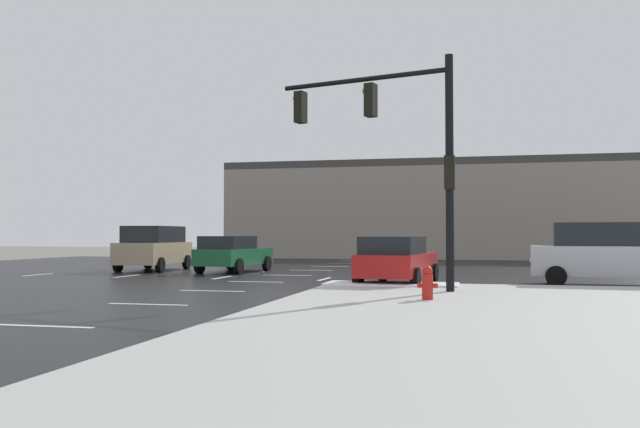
# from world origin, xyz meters

# --- Properties ---
(ground_plane) EXTENTS (120.00, 120.00, 0.00)m
(ground_plane) POSITION_xyz_m (0.00, 0.00, 0.00)
(ground_plane) COLOR slate
(road_asphalt) EXTENTS (44.00, 44.00, 0.02)m
(road_asphalt) POSITION_xyz_m (0.00, 0.00, 0.01)
(road_asphalt) COLOR black
(road_asphalt) RESTS_ON ground_plane
(snow_strip_curbside) EXTENTS (4.00, 1.60, 0.06)m
(snow_strip_curbside) POSITION_xyz_m (5.00, -4.00, 0.17)
(snow_strip_curbside) COLOR white
(snow_strip_curbside) RESTS_ON sidewalk_corner
(lane_markings) EXTENTS (36.15, 36.15, 0.01)m
(lane_markings) POSITION_xyz_m (1.20, -1.38, 0.02)
(lane_markings) COLOR silver
(lane_markings) RESTS_ON road_asphalt
(traffic_signal_mast) EXTENTS (5.14, 1.64, 6.40)m
(traffic_signal_mast) POSITION_xyz_m (5.50, -5.70, 4.38)
(traffic_signal_mast) COLOR black
(traffic_signal_mast) RESTS_ON sidewalk_corner
(fire_hydrant) EXTENTS (0.48, 0.26, 0.79)m
(fire_hydrant) POSITION_xyz_m (6.43, -8.58, 0.54)
(fire_hydrant) COLOR red
(fire_hydrant) RESTS_ON sidewalk_corner
(strip_building_background) EXTENTS (27.73, 8.00, 6.72)m
(strip_building_background) POSITION_xyz_m (3.87, 24.90, 3.36)
(strip_building_background) COLOR gray
(strip_building_background) RESTS_ON ground_plane
(suv_tan) EXTENTS (2.43, 4.94, 2.03)m
(suv_tan) POSITION_xyz_m (-7.02, 4.34, 1.09)
(suv_tan) COLOR tan
(suv_tan) RESTS_ON road_asphalt
(suv_silver) EXTENTS (4.95, 2.46, 2.03)m
(suv_silver) POSITION_xyz_m (11.65, -1.09, 1.09)
(suv_silver) COLOR #B7BABF
(suv_silver) RESTS_ON road_asphalt
(sedan_green) EXTENTS (2.34, 4.65, 1.58)m
(sedan_green) POSITION_xyz_m (-2.94, 3.69, 0.85)
(sedan_green) COLOR #195933
(sedan_green) RESTS_ON road_asphalt
(sedan_red) EXTENTS (2.42, 4.68, 1.58)m
(sedan_red) POSITION_xyz_m (4.99, -2.58, 0.85)
(sedan_red) COLOR #B21919
(sedan_red) RESTS_ON road_asphalt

